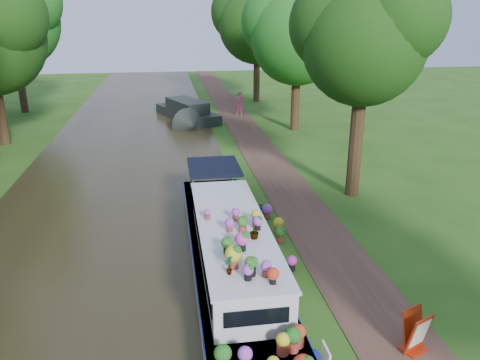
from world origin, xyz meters
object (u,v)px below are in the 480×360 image
Objects in this scene: plant_boat at (233,259)px; second_boat at (187,112)px; sandwich_board at (416,334)px; pedestrian_pink at (239,103)px.

second_boat is (-0.20, 22.41, -0.26)m from plant_boat.
plant_boat is 22.42m from second_boat.
second_boat reaches higher than sandwich_board.
sandwich_board is 0.54× the size of pedestrian_pink.
second_boat is at bearing -161.70° from pedestrian_pink.
sandwich_board is 26.70m from pedestrian_pink.
sandwich_board is (3.71, -3.41, -0.37)m from plant_boat.
plant_boat reaches higher than pedestrian_pink.
plant_boat is at bearing -93.30° from pedestrian_pink.
sandwich_board is at bearing -84.22° from pedestrian_pink.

